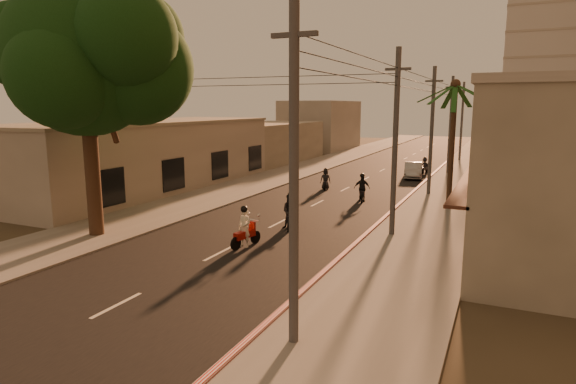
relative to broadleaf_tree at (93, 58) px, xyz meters
name	(u,v)px	position (x,y,z in m)	size (l,w,h in m)	color
ground	(191,268)	(6.61, -2.14, -8.48)	(160.00, 160.00, 0.00)	#383023
road	(345,189)	(6.61, 17.86, -8.47)	(10.00, 140.00, 0.02)	black
sidewalk_right	(447,196)	(14.11, 17.86, -8.42)	(5.00, 140.00, 0.12)	slate
sidewalk_left	(259,182)	(-0.89, 17.86, -8.42)	(5.00, 140.00, 0.12)	slate
curb_stripe	(398,206)	(11.71, 12.86, -8.38)	(0.20, 60.00, 0.20)	red
shophouse_row	(559,151)	(20.57, 15.86, -4.83)	(8.80, 34.20, 7.30)	gray
left_building	(147,155)	(-7.37, 11.86, -5.88)	(8.20, 24.20, 5.20)	#A59E95
distant_tower	(558,44)	(22.61, 53.86, 5.52)	(12.10, 12.10, 28.00)	#B7B5B2
broadleaf_tree	(93,58)	(0.00, 0.00, 0.00)	(9.60, 8.70, 12.10)	black
palm_tree	(455,92)	(14.61, 13.86, -1.33)	(5.00, 5.00, 8.20)	black
utility_poles	(433,103)	(12.81, 17.86, -1.94)	(1.20, 48.26, 9.00)	#38383A
filler_right	(536,136)	(20.61, 42.86, -5.48)	(8.00, 14.00, 6.00)	#A59E95
filler_left_near	(265,142)	(-7.39, 31.86, -6.28)	(8.00, 14.00, 4.40)	#A59E95
filler_left_far	(321,125)	(-7.39, 49.86, -4.98)	(8.00, 14.00, 7.00)	#A59E95
scooter_red	(245,229)	(7.15, 1.26, -7.62)	(0.91, 1.93, 1.92)	black
scooter_mid_a	(291,212)	(7.69, 5.14, -7.59)	(1.27, 1.93, 1.95)	black
scooter_mid_b	(362,189)	(9.05, 13.80, -7.61)	(1.30, 1.88, 1.90)	black
scooter_far_a	(325,180)	(5.26, 17.09, -7.72)	(1.04, 1.66, 1.67)	black
scooter_far_b	(425,166)	(10.77, 29.30, -7.75)	(1.22, 1.59, 1.59)	black
parked_car	(413,170)	(10.29, 25.94, -7.78)	(2.16, 4.39, 1.39)	#A0A3A8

